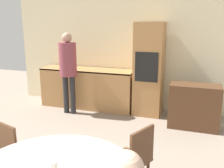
{
  "coord_description": "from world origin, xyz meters",
  "views": [
    {
      "loc": [
        1.11,
        -0.38,
        1.93
      ],
      "look_at": [
        0.02,
        2.8,
        1.11
      ],
      "focal_mm": 40.0,
      "sensor_mm": 36.0,
      "label": 1
    }
  ],
  "objects_px": {
    "chair_far_right": "(134,159)",
    "person_standing": "(68,65)",
    "bowl_near": "(114,160)",
    "oven_unit": "(149,69)",
    "sideboard": "(194,106)",
    "cup": "(54,166)"
  },
  "relations": [
    {
      "from": "person_standing",
      "to": "cup",
      "type": "xyz_separation_m",
      "value": [
        1.53,
        -3.07,
        -0.27
      ]
    },
    {
      "from": "bowl_near",
      "to": "oven_unit",
      "type": "bearing_deg",
      "value": 95.56
    },
    {
      "from": "person_standing",
      "to": "oven_unit",
      "type": "bearing_deg",
      "value": 18.09
    },
    {
      "from": "oven_unit",
      "to": "bowl_near",
      "type": "distance_m",
      "value": 3.33
    },
    {
      "from": "sideboard",
      "to": "cup",
      "type": "distance_m",
      "value": 3.32
    },
    {
      "from": "chair_far_right",
      "to": "oven_unit",
      "type": "bearing_deg",
      "value": -148.0
    },
    {
      "from": "person_standing",
      "to": "chair_far_right",
      "type": "bearing_deg",
      "value": -48.27
    },
    {
      "from": "person_standing",
      "to": "sideboard",
      "type": "bearing_deg",
      "value": 1.11
    },
    {
      "from": "oven_unit",
      "to": "cup",
      "type": "distance_m",
      "value": 3.61
    },
    {
      "from": "cup",
      "to": "sideboard",
      "type": "bearing_deg",
      "value": 71.38
    },
    {
      "from": "person_standing",
      "to": "cup",
      "type": "relative_size",
      "value": 18.61
    },
    {
      "from": "sideboard",
      "to": "oven_unit",
      "type": "bearing_deg",
      "value": 153.34
    },
    {
      "from": "chair_far_right",
      "to": "person_standing",
      "type": "relative_size",
      "value": 0.5
    },
    {
      "from": "oven_unit",
      "to": "person_standing",
      "type": "distance_m",
      "value": 1.71
    },
    {
      "from": "chair_far_right",
      "to": "cup",
      "type": "xyz_separation_m",
      "value": [
        -0.47,
        -0.83,
        0.3
      ]
    },
    {
      "from": "oven_unit",
      "to": "sideboard",
      "type": "distance_m",
      "value": 1.21
    },
    {
      "from": "sideboard",
      "to": "bowl_near",
      "type": "height_order",
      "value": "sideboard"
    },
    {
      "from": "sideboard",
      "to": "bowl_near",
      "type": "relative_size",
      "value": 6.6
    },
    {
      "from": "oven_unit",
      "to": "chair_far_right",
      "type": "xyz_separation_m",
      "value": [
        0.38,
        -2.78,
        -0.48
      ]
    },
    {
      "from": "chair_far_right",
      "to": "bowl_near",
      "type": "height_order",
      "value": "chair_far_right"
    },
    {
      "from": "sideboard",
      "to": "chair_far_right",
      "type": "xyz_separation_m",
      "value": [
        -0.58,
        -2.3,
        0.08
      ]
    },
    {
      "from": "chair_far_right",
      "to": "bowl_near",
      "type": "xyz_separation_m",
      "value": [
        -0.06,
        -0.53,
        0.27
      ]
    }
  ]
}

